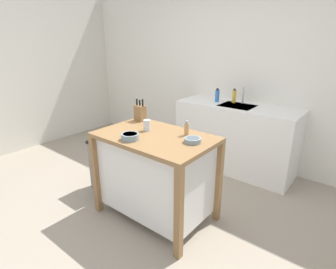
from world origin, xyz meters
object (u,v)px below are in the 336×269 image
Objects in this scene: bottle_spray_cleaner at (234,96)px; kitchen_island at (156,172)px; bowl_ceramic_wide at (193,140)px; bowl_stoneware_deep at (130,136)px; trash_bin at (107,165)px; sink_faucet at (243,95)px; bottle_dish_soap at (217,96)px; pepper_grinder at (187,128)px; knife_block at (140,113)px; drinking_cup at (147,125)px.

kitchen_island is at bearing -91.16° from bottle_spray_cleaner.
bowl_stoneware_deep is at bearing -148.52° from bowl_ceramic_wide.
sink_faucet reaches higher than trash_bin.
bottle_spray_cleaner is (-0.35, 1.54, 0.09)m from bowl_ceramic_wide.
kitchen_island reaches higher than trash_bin.
pepper_grinder is at bearing -72.91° from bottle_dish_soap.
trash_bin is 2.86× the size of sink_faucet.
kitchen_island is 4.53× the size of knife_block.
bowl_ceramic_wide is at bearing -77.09° from bottle_spray_cleaner.
bowl_stoneware_deep is 1.74m from bottle_dish_soap.
trash_bin is at bearing -177.76° from bowl_ceramic_wide.
drinking_cup is at bearing -35.13° from knife_block.
bottle_dish_soap is at bearing 77.82° from knife_block.
trash_bin is (-0.65, -0.03, -0.63)m from drinking_cup.
kitchen_island is 0.82m from trash_bin.
knife_block is 0.68m from pepper_grinder.
bowl_stoneware_deep is 1.08× the size of pepper_grinder.
sink_faucet reaches higher than bottle_spray_cleaner.
bowl_ceramic_wide is 0.79× the size of bottle_dish_soap.
drinking_cup is 0.17× the size of trash_bin.
drinking_cup reaches higher than trash_bin.
trash_bin is at bearing -146.54° from knife_block.
pepper_grinder is 0.79× the size of bottle_dish_soap.
bottle_spray_cleaner is (-0.11, -0.04, -0.02)m from sink_faucet.
kitchen_island is 7.58× the size of bowl_ceramic_wide.
pepper_grinder reaches higher than bowl_ceramic_wide.
bowl_ceramic_wide is at bearing 1.63° from drinking_cup.
trash_bin is 2.02m from sink_faucet.
kitchen_island is 1.60m from bottle_dish_soap.
kitchen_island is 1.74m from sink_faucet.
pepper_grinder is at bearing -86.47° from sink_faucet.
pepper_grinder is (0.38, 0.14, 0.01)m from drinking_cup.
trash_bin is at bearing 160.49° from bowl_stoneware_deep.
bowl_ceramic_wide is 0.68× the size of sink_faucet.
bowl_stoneware_deep is at bearing -97.31° from sink_faucet.
bottle_spray_cleaner is (0.48, 1.35, 0.02)m from knife_block.
pepper_grinder is (-0.15, 0.12, 0.05)m from bowl_ceramic_wide.
kitchen_island is at bearing -19.36° from drinking_cup.
trash_bin is (-1.19, -0.05, -0.60)m from bowl_ceramic_wide.
kitchen_island is at bearing -83.46° from bottle_dish_soap.
bottle_dish_soap is (-0.17, 1.51, 0.50)m from kitchen_island.
trash_bin is 1.92m from bottle_spray_cleaner.
pepper_grinder is (0.33, 0.42, 0.04)m from bowl_stoneware_deep.
kitchen_island is 0.49m from bowl_stoneware_deep.
bottle_dish_soap is (-0.02, 1.46, 0.06)m from drinking_cup.
kitchen_island is 5.97× the size of bottle_dish_soap.
bowl_ceramic_wide is 1.58m from bottle_spray_cleaner.
bowl_ceramic_wide is 1.55m from bottle_dish_soap.
bottle_spray_cleaner reaches higher than trash_bin.
bottle_dish_soap reaches higher than bowl_stoneware_deep.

